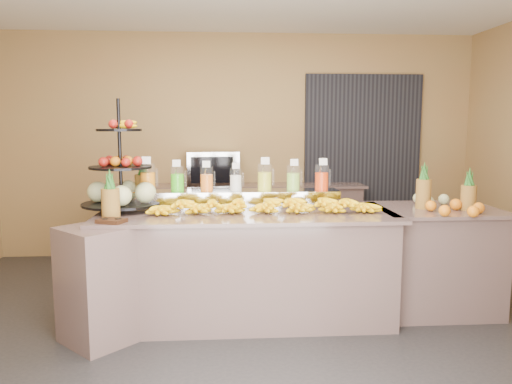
{
  "coord_description": "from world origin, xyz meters",
  "views": [
    {
      "loc": [
        -0.2,
        -3.87,
        1.67
      ],
      "look_at": [
        0.08,
        0.3,
        1.1
      ],
      "focal_mm": 35.0,
      "sensor_mm": 36.0,
      "label": 1
    }
  ],
  "objects": [
    {
      "name": "room_envelope",
      "position": [
        0.19,
        0.79,
        1.88
      ],
      "size": [
        6.04,
        5.02,
        2.82
      ],
      "color": "olive",
      "rests_on": "ground"
    },
    {
      "name": "right_fruit_pile",
      "position": [
        1.72,
        0.22,
        1.01
      ],
      "size": [
        0.49,
        0.47,
        0.26
      ],
      "color": "brown",
      "rests_on": "right_counter"
    },
    {
      "name": "back_ledge",
      "position": [
        0.0,
        2.25,
        0.47
      ],
      "size": [
        3.1,
        0.55,
        0.93
      ],
      "color": "gray",
      "rests_on": "ground"
    },
    {
      "name": "fruit_stand",
      "position": [
        -1.03,
        0.49,
        1.17
      ],
      "size": [
        0.8,
        0.8,
        0.96
      ],
      "rotation": [
        0.0,
        0.0,
        0.19
      ],
      "color": "black",
      "rests_on": "buffet_counter"
    },
    {
      "name": "juice_pitcher_orange_b",
      "position": [
        -0.34,
        0.58,
        1.17
      ],
      "size": [
        0.12,
        0.12,
        0.28
      ],
      "color": "silver",
      "rests_on": "pitcher_tray"
    },
    {
      "name": "juice_pitcher_orange_c",
      "position": [
        0.7,
        0.58,
        1.18
      ],
      "size": [
        0.12,
        0.13,
        0.3
      ],
      "color": "silver",
      "rests_on": "pitcher_tray"
    },
    {
      "name": "juice_pitcher_green",
      "position": [
        -0.6,
        0.58,
        1.18
      ],
      "size": [
        0.12,
        0.12,
        0.29
      ],
      "color": "silver",
      "rests_on": "pitcher_tray"
    },
    {
      "name": "juice_pitcher_lemon",
      "position": [
        0.18,
        0.58,
        1.19
      ],
      "size": [
        0.13,
        0.13,
        0.31
      ],
      "color": "silver",
      "rests_on": "pitcher_tray"
    },
    {
      "name": "condiment_caddy",
      "position": [
        -1.04,
        -0.1,
        0.94
      ],
      "size": [
        0.24,
        0.21,
        0.03
      ],
      "primitive_type": "cube",
      "rotation": [
        0.0,
        0.0,
        -0.39
      ],
      "color": "black",
      "rests_on": "buffet_counter"
    },
    {
      "name": "right_counter",
      "position": [
        1.7,
        0.4,
        0.47
      ],
      "size": [
        1.08,
        0.88,
        0.93
      ],
      "color": "gray",
      "rests_on": "ground"
    },
    {
      "name": "juice_pitcher_milk",
      "position": [
        -0.08,
        0.58,
        1.17
      ],
      "size": [
        0.11,
        0.11,
        0.26
      ],
      "color": "silver",
      "rests_on": "pitcher_tray"
    },
    {
      "name": "pineapple_left_a",
      "position": [
        -1.08,
        0.06,
        1.08
      ],
      "size": [
        0.14,
        0.14,
        0.4
      ],
      "rotation": [
        0.0,
        0.0,
        -0.35
      ],
      "color": "brown",
      "rests_on": "buffet_counter"
    },
    {
      "name": "oven_warmer",
      "position": [
        -0.33,
        2.25,
        1.14
      ],
      "size": [
        0.66,
        0.49,
        0.42
      ],
      "primitive_type": "cube",
      "rotation": [
        0.0,
        0.0,
        0.08
      ],
      "color": "gray",
      "rests_on": "back_ledge"
    },
    {
      "name": "pitcher_tray",
      "position": [
        -0.08,
        0.58,
        1.01
      ],
      "size": [
        1.85,
        0.3,
        0.15
      ],
      "primitive_type": "cube",
      "color": "gray",
      "rests_on": "buffet_counter"
    },
    {
      "name": "pineapple_left_b",
      "position": [
        -0.93,
        0.73,
        1.1
      ],
      "size": [
        0.15,
        0.15,
        0.44
      ],
      "rotation": [
        0.0,
        0.0,
        0.19
      ],
      "color": "brown",
      "rests_on": "buffet_counter"
    },
    {
      "name": "juice_pitcher_lime",
      "position": [
        0.44,
        0.58,
        1.18
      ],
      "size": [
        0.12,
        0.13,
        0.29
      ],
      "color": "silver",
      "rests_on": "pitcher_tray"
    },
    {
      "name": "juice_pitcher_orange_a",
      "position": [
        -0.86,
        0.58,
        1.19
      ],
      "size": [
        0.13,
        0.14,
        0.32
      ],
      "color": "silver",
      "rests_on": "pitcher_tray"
    },
    {
      "name": "banana_heap",
      "position": [
        0.16,
        0.27,
        1.01
      ],
      "size": [
        2.0,
        0.18,
        0.17
      ],
      "color": "yellow",
      "rests_on": "buffet_counter"
    },
    {
      "name": "buffet_counter",
      "position": [
        -0.12,
        0.26,
        0.47
      ],
      "size": [
        2.75,
        1.25,
        0.93
      ],
      "color": "gray",
      "rests_on": "ground"
    },
    {
      "name": "ground",
      "position": [
        0.0,
        0.0,
        0.0
      ],
      "size": [
        6.0,
        6.0,
        0.0
      ],
      "primitive_type": "plane",
      "color": "black",
      "rests_on": "ground"
    }
  ]
}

